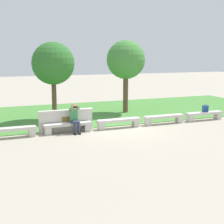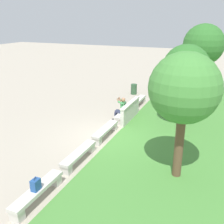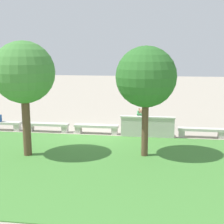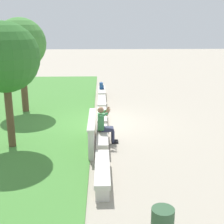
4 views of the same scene
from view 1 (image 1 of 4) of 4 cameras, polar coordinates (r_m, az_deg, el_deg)
name	(u,v)px [view 1 (image 1 of 4)]	position (r m, az deg, el deg)	size (l,w,h in m)	color
ground_plane	(119,128)	(15.16, 1.24, -2.94)	(80.00, 80.00, 0.00)	#A89E8C
grass_strip	(91,112)	(19.19, -3.83, -0.08)	(24.23, 8.00, 0.03)	#478438
bench_main	(10,131)	(13.98, -18.14, -3.33)	(2.18, 0.40, 0.45)	beige
bench_near	(68,126)	(14.33, -8.07, -2.58)	(2.18, 0.40, 0.45)	beige
bench_mid	(119,122)	(15.09, 1.25, -1.81)	(2.18, 0.40, 0.45)	beige
bench_far	(164,118)	(16.22, 9.47, -1.10)	(2.18, 0.40, 0.45)	beige
bench_end	(204,115)	(17.63, 16.50, -0.47)	(2.18, 0.40, 0.45)	beige
backrest_wall_with_plaque	(66,120)	(14.61, -8.40, -1.50)	(2.55, 0.24, 1.01)	beige
person_photographer	(74,117)	(14.24, -6.89, -0.87)	(0.48, 0.73, 1.32)	black
backpack	(205,109)	(17.64, 16.72, 0.58)	(0.28, 0.24, 0.43)	#234C8C
tree_behind_wall	(53,64)	(17.00, -10.72, 8.66)	(2.27, 2.27, 4.19)	brown
tree_left_background	(126,60)	(18.91, 2.55, 9.43)	(2.31, 2.31, 4.38)	brown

